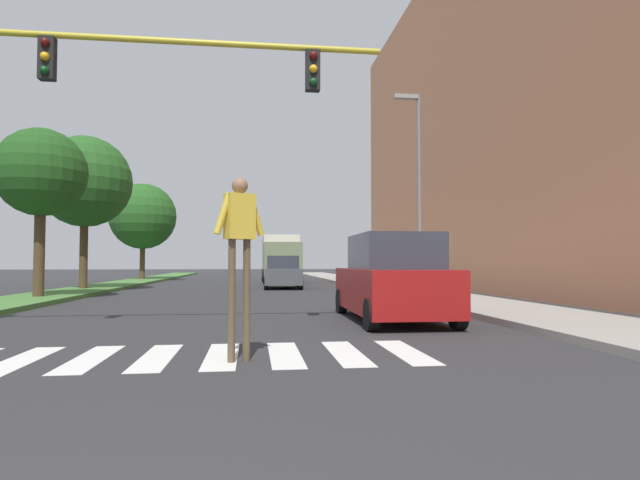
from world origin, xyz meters
TOP-DOWN VIEW (x-y plane):
  - ground_plane at (0.00, 30.00)m, footprint 140.00×140.00m
  - crosswalk at (0.00, 6.24)m, footprint 6.75×2.20m
  - median_strip at (-6.58, 28.00)m, footprint 2.55×64.00m
  - tree_mid at (-6.51, 18.08)m, footprint 3.09×3.09m
  - tree_far at (-6.79, 23.89)m, footprint 4.19×4.19m
  - tree_distant at (-6.93, 37.63)m, footprint 4.70×4.70m
  - apartment_block_right at (17.48, 22.00)m, footprint 13.82×38.10m
  - sidewalk_right at (7.56, 28.00)m, footprint 3.00×64.00m
  - traffic_light_gantry at (-2.93, 8.69)m, footprint 9.08×0.30m
  - street_lamp_right at (6.96, 17.55)m, footprint 1.02×0.24m
  - pedestrian_performer at (0.70, 5.77)m, footprint 0.71×0.41m
  - suv_crossing at (4.06, 10.36)m, footprint 2.00×4.62m
  - sedan_midblock at (2.43, 25.66)m, footprint 1.99×4.10m
  - truck_box_delivery at (2.73, 33.25)m, footprint 2.40×6.20m

SIDE VIEW (x-z plane):
  - ground_plane at x=0.00m, z-range 0.00..0.00m
  - crosswalk at x=0.00m, z-range 0.00..0.01m
  - median_strip at x=-6.58m, z-range 0.00..0.15m
  - sidewalk_right at x=7.56m, z-range 0.00..0.15m
  - sedan_midblock at x=2.43m, z-range -0.06..1.60m
  - suv_crossing at x=4.06m, z-range -0.05..1.92m
  - truck_box_delivery at x=2.73m, z-range 0.08..3.18m
  - pedestrian_performer at x=0.70m, z-range 0.42..2.91m
  - traffic_light_gantry at x=-2.93m, z-range 1.37..7.37m
  - tree_mid at x=-6.51m, z-range 1.51..7.41m
  - street_lamp_right at x=6.96m, z-range 0.84..8.34m
  - tree_distant at x=-6.93m, z-range 1.20..8.03m
  - tree_far at x=-6.79m, z-range 1.53..8.52m
  - apartment_block_right at x=17.48m, z-range 0.00..17.55m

